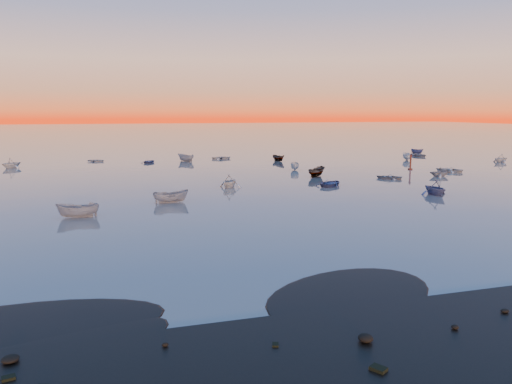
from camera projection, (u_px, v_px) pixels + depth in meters
name	position (u px, v px, depth m)	size (l,w,h in m)	color
ground	(174.00, 152.00, 124.49)	(600.00, 600.00, 0.00)	slate
mud_lobes	(409.00, 284.00, 29.15)	(140.00, 6.00, 0.07)	black
moored_fleet	(214.00, 174.00, 80.12)	(124.00, 58.00, 1.20)	beige
boat_near_center	(171.00, 202.00, 55.41)	(3.94, 1.67, 1.37)	slate
boat_near_right	(435.00, 195.00, 60.62)	(3.95, 1.78, 1.38)	#3E4876
channel_marker	(411.00, 163.00, 86.68)	(0.80, 0.80, 2.84)	#4A1A10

